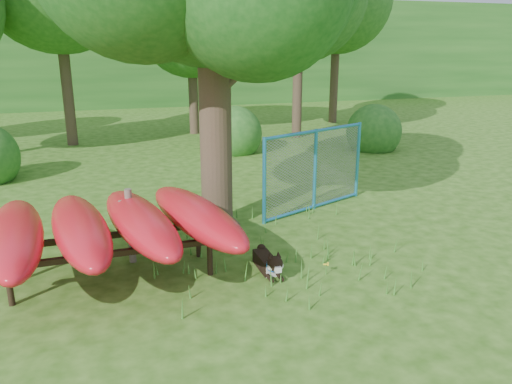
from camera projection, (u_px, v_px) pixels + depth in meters
name	position (u px, v px, depth m)	size (l,w,h in m)	color
ground	(268.00, 280.00, 7.34)	(80.00, 80.00, 0.00)	#275410
wooden_post	(130.00, 224.00, 7.79)	(0.33, 0.18, 1.21)	brown
kayak_rack	(111.00, 225.00, 7.17)	(3.70, 3.28, 1.09)	black
husky_dog	(269.00, 263.00, 7.54)	(0.25, 1.00, 0.44)	black
fence_section	(315.00, 170.00, 10.32)	(2.70, 1.20, 2.83)	teal
wildflower_clump	(326.00, 265.00, 7.47)	(0.09, 0.08, 0.19)	#41822A
bg_tree_c	(191.00, 24.00, 18.49)	(4.00, 4.00, 6.12)	#3C2D21
shrub_right	(373.00, 150.00, 16.57)	(1.80, 1.80, 1.80)	#235C1E
shrub_mid	(234.00, 152.00, 16.15)	(1.80, 1.80, 1.80)	#235C1E
wooded_hillside	(124.00, 51.00, 32.04)	(80.00, 12.00, 6.00)	#235C1E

